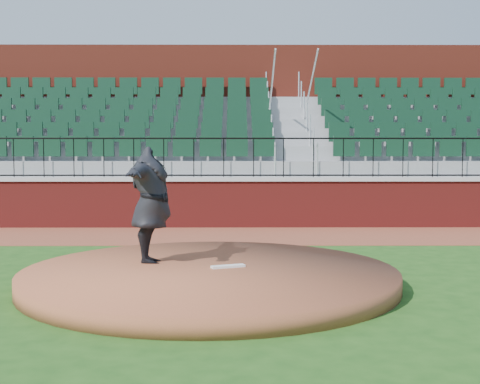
% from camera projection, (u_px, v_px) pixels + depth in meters
% --- Properties ---
extents(ground, '(90.00, 90.00, 0.00)m').
position_uv_depth(ground, '(241.00, 284.00, 9.85)').
color(ground, '#1F4B15').
rests_on(ground, ground).
extents(warning_track, '(34.00, 3.20, 0.01)m').
position_uv_depth(warning_track, '(239.00, 235.00, 15.24)').
color(warning_track, brown).
rests_on(warning_track, ground).
extents(field_wall, '(34.00, 0.35, 1.20)m').
position_uv_depth(field_wall, '(239.00, 204.00, 16.79)').
color(field_wall, maroon).
rests_on(field_wall, ground).
extents(wall_cap, '(34.00, 0.45, 0.10)m').
position_uv_depth(wall_cap, '(239.00, 179.00, 16.75)').
color(wall_cap, '#B7B7B7').
rests_on(wall_cap, field_wall).
extents(wall_railing, '(34.00, 0.05, 1.00)m').
position_uv_depth(wall_railing, '(239.00, 158.00, 16.71)').
color(wall_railing, black).
rests_on(wall_railing, wall_cap).
extents(seating_stands, '(34.00, 5.10, 4.60)m').
position_uv_depth(seating_stands, '(238.00, 140.00, 19.39)').
color(seating_stands, gray).
rests_on(seating_stands, ground).
extents(concourse_wall, '(34.00, 0.50, 5.50)m').
position_uv_depth(concourse_wall, '(238.00, 127.00, 22.15)').
color(concourse_wall, maroon).
rests_on(concourse_wall, ground).
extents(pitchers_mound, '(5.63, 5.63, 0.25)m').
position_uv_depth(pitchers_mound, '(210.00, 277.00, 9.76)').
color(pitchers_mound, brown).
rests_on(pitchers_mound, ground).
extents(pitching_rubber, '(0.53, 0.31, 0.03)m').
position_uv_depth(pitching_rubber, '(228.00, 266.00, 9.87)').
color(pitching_rubber, white).
rests_on(pitching_rubber, pitchers_mound).
extents(pitcher, '(0.72, 2.29, 1.84)m').
position_uv_depth(pitcher, '(151.00, 205.00, 10.23)').
color(pitcher, black).
rests_on(pitcher, pitchers_mound).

